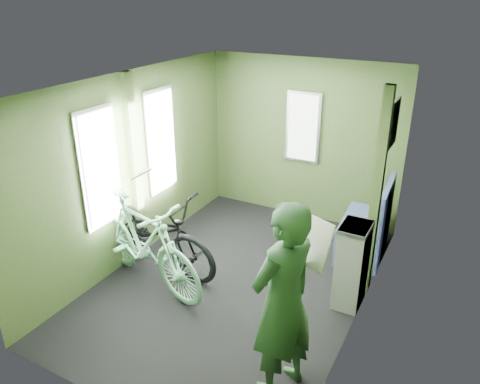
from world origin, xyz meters
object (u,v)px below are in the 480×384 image
Objects in this scene: bicycle_mint at (148,284)px; bicycle_black at (154,266)px; bench_seat at (365,233)px; passenger at (283,302)px; waste_box at (352,265)px.

bicycle_black is at bearing 41.52° from bicycle_mint.
bench_seat is at bearing -49.33° from bicycle_black.
bicycle_mint reaches higher than bicycle_black.
bench_seat is at bearing -159.27° from passenger.
passenger is at bearing -109.29° from bicycle_black.
bench_seat reaches higher than bicycle_black.
bicycle_black is 2.49m from passenger.
bicycle_black is 1.02× the size of bicycle_mint.
bicycle_black is at bearing -92.63° from passenger.
bicycle_mint is at bearing -141.27° from bench_seat.
bicycle_mint is 1.84× the size of bench_seat.
bicycle_black is 2.39m from waste_box.
bicycle_black is 1.89× the size of bench_seat.
bicycle_mint is 2.76m from bench_seat.
passenger reaches higher than bicycle_black.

